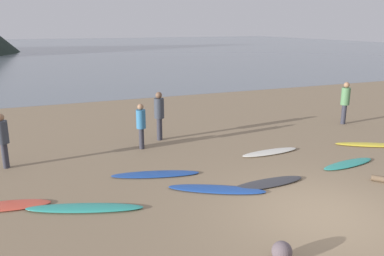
% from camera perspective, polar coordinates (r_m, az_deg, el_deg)
% --- Properties ---
extents(ground_plane, '(120.00, 120.00, 0.20)m').
position_cam_1_polar(ground_plane, '(17.51, -2.74, 1.18)').
color(ground_plane, '#8C7559').
rests_on(ground_plane, ground).
extents(ocean_water, '(140.00, 100.00, 0.01)m').
position_cam_1_polar(ocean_water, '(71.49, -18.03, 11.02)').
color(ocean_water, slate).
rests_on(ocean_water, ground).
extents(surfboard_0, '(1.99, 0.92, 0.07)m').
position_cam_1_polar(surfboard_0, '(10.07, -25.45, -10.25)').
color(surfboard_0, '#D84C38').
rests_on(surfboard_0, ground).
extents(surfboard_1, '(2.66, 1.38, 0.09)m').
position_cam_1_polar(surfboard_1, '(9.32, -15.48, -11.23)').
color(surfboard_1, teal).
rests_on(surfboard_1, ground).
extents(surfboard_2, '(2.49, 1.16, 0.07)m').
position_cam_1_polar(surfboard_2, '(10.94, -5.38, -6.76)').
color(surfboard_2, '#1E479E').
rests_on(surfboard_2, ground).
extents(surfboard_3, '(2.42, 1.68, 0.07)m').
position_cam_1_polar(surfboard_3, '(9.97, 3.64, -8.95)').
color(surfboard_3, '#1E479E').
rests_on(surfboard_3, ground).
extents(surfboard_4, '(2.14, 0.59, 0.08)m').
position_cam_1_polar(surfboard_4, '(10.50, 11.14, -7.92)').
color(surfboard_4, '#333338').
rests_on(surfboard_4, ground).
extents(surfboard_5, '(2.11, 0.58, 0.08)m').
position_cam_1_polar(surfboard_5, '(12.94, 11.36, -3.48)').
color(surfboard_5, silver).
rests_on(surfboard_5, ground).
extents(surfboard_6, '(2.05, 0.74, 0.07)m').
position_cam_1_polar(surfboard_6, '(12.57, 21.95, -4.88)').
color(surfboard_6, teal).
rests_on(surfboard_6, ground).
extents(surfboard_7, '(2.41, 1.61, 0.09)m').
position_cam_1_polar(surfboard_7, '(14.82, 24.94, -2.24)').
color(surfboard_7, yellow).
rests_on(surfboard_7, ground).
extents(person_0, '(0.36, 0.36, 1.76)m').
position_cam_1_polar(person_0, '(13.94, -4.84, 2.36)').
color(person_0, '#2D2D38').
rests_on(person_0, ground).
extents(person_1, '(0.36, 0.36, 1.77)m').
position_cam_1_polar(person_1, '(17.40, 21.56, 3.91)').
color(person_1, '#2D2D38').
rests_on(person_1, ground).
extents(person_2, '(0.31, 0.31, 1.55)m').
position_cam_1_polar(person_2, '(13.02, -7.49, 0.80)').
color(person_2, '#2D2D38').
rests_on(person_2, ground).
extents(person_3, '(0.33, 0.33, 1.63)m').
position_cam_1_polar(person_3, '(12.41, -26.03, -1.11)').
color(person_3, '#2D2D38').
rests_on(person_3, ground).
extents(beach_rock_near, '(0.37, 0.37, 0.37)m').
position_cam_1_polar(beach_rock_near, '(7.40, 13.05, -17.21)').
color(beach_rock_near, '#594C51').
rests_on(beach_rock_near, ground).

